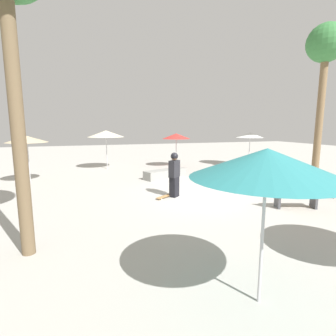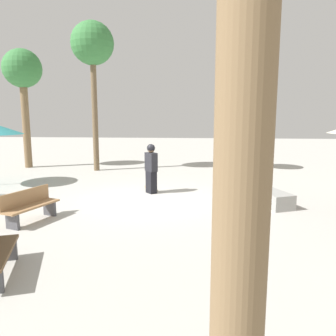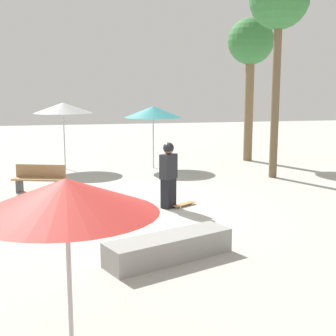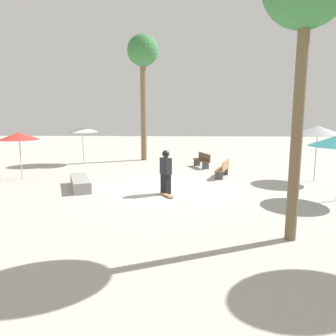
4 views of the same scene
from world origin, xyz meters
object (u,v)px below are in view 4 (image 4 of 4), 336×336
Objects in this scene: shade_umbrella_red at (19,136)px; palm_tree_left at (143,57)px; shade_umbrella_white at (82,129)px; skater_main at (166,170)px; concrete_ledge at (80,183)px; bench_near at (202,160)px; shade_umbrella_grey at (318,130)px; skateboard at (167,195)px; bench_far at (223,169)px.

palm_tree_left reaches higher than shade_umbrella_red.
shade_umbrella_white reaches higher than shade_umbrella_red.
skater_main is 0.68× the size of concrete_ledge.
bench_near is 0.63× the size of shade_umbrella_grey.
shade_umbrella_red is at bearing 91.62° from bench_near.
bench_near is 9.97m from shade_umbrella_red.
skateboard is 0.30× the size of concrete_ledge.
palm_tree_left is (-5.35, -6.58, 4.68)m from shade_umbrella_red.
concrete_ledge is at bearing 131.18° from bench_far.
palm_tree_left is (1.95, -9.75, 6.74)m from skateboard.
skateboard is 4.76m from bench_far.
palm_tree_left is at bearing -152.18° from shade_umbrella_white.
bench_far is 9.79m from palm_tree_left.
shade_umbrella_grey reaches higher than skateboard.
shade_umbrella_red is (7.23, -2.72, 1.15)m from skater_main.
palm_tree_left reaches higher than shade_umbrella_white.
concrete_ledge is 11.10m from shade_umbrella_grey.
skater_main is 0.76× the size of shade_umbrella_white.
shade_umbrella_grey is at bearing 81.22° from skateboard.
bench_near is at bearing -158.18° from shade_umbrella_red.
bench_far is at bearing 176.17° from bench_near.
shade_umbrella_grey reaches higher than bench_far.
shade_umbrella_grey is 1.12× the size of shade_umbrella_white.
shade_umbrella_red reaches higher than bench_near.
skater_main is 11.14m from palm_tree_left.
bench_near is 7.67m from shade_umbrella_white.
skateboard is 12.01m from palm_tree_left.
skater_main is 2.28× the size of skateboard.
bench_far is at bearing 154.59° from shade_umbrella_white.
shade_umbrella_grey is 11.90m from palm_tree_left.
bench_near is at bearing 132.11° from skateboard.
shade_umbrella_white is at bearing 27.82° from palm_tree_left.
skater_main is at bearing 160.82° from bench_far.
shade_umbrella_white is (1.75, -6.54, 1.95)m from concrete_ledge.
shade_umbrella_white is at bearing -110.27° from shade_umbrella_red.
palm_tree_left is at bearing -102.52° from concrete_ledge.
shade_umbrella_red is at bearing 69.73° from shade_umbrella_white.
palm_tree_left is at bearing 31.96° from bench_near.
palm_tree_left reaches higher than concrete_ledge.
bench_near is at bearing -135.59° from concrete_ledge.
skater_main is at bearing 143.27° from bench_near.
bench_far is at bearing -158.01° from concrete_ledge.
shade_umbrella_grey is at bearing 143.07° from palm_tree_left.
skater_main is 4.46m from bench_far.
shade_umbrella_white reaches higher than skater_main.
bench_far is 0.20× the size of palm_tree_left.
skater_main is at bearing 126.69° from shade_umbrella_white.
shade_umbrella_red is at bearing -28.41° from concrete_ledge.
skater_main reaches higher than bench_far.
bench_near reaches higher than skateboard.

